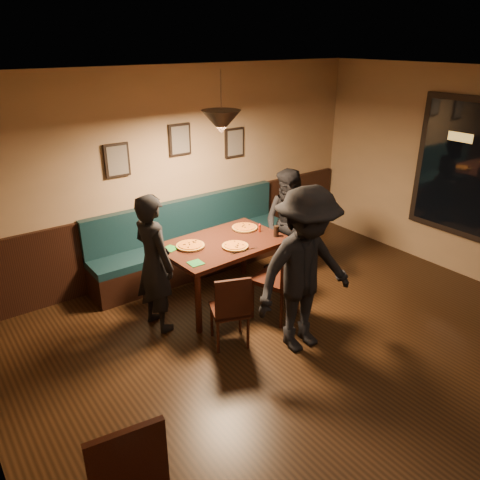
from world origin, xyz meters
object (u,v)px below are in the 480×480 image
(diner_right, at_px, (289,225))
(diner_left, at_px, (154,263))
(booth_bench, at_px, (194,239))
(dining_table, at_px, (224,271))
(chair_near_right, at_px, (276,277))
(soda_glass, at_px, (276,231))
(diner_front, at_px, (305,271))
(tabasco_bottle, at_px, (260,227))
(chair_near_left, at_px, (229,308))

(diner_right, bearing_deg, diner_left, -102.51)
(booth_bench, bearing_deg, diner_right, -42.98)
(diner_right, bearing_deg, booth_bench, -146.78)
(dining_table, bearing_deg, chair_near_right, -70.69)
(diner_left, xyz_separation_m, soda_glass, (1.59, -0.21, 0.07))
(diner_front, relative_size, tabasco_bottle, 15.36)
(dining_table, bearing_deg, chair_near_left, -123.90)
(chair_near_left, height_order, chair_near_right, chair_near_right)
(diner_front, bearing_deg, chair_near_left, 143.85)
(diner_front, relative_size, soda_glass, 12.78)
(dining_table, height_order, chair_near_right, chair_near_right)
(soda_glass, height_order, tabasco_bottle, soda_glass)
(diner_left, bearing_deg, diner_right, -95.53)
(chair_near_right, distance_m, diner_right, 1.09)
(booth_bench, distance_m, diner_right, 1.34)
(tabasco_bottle, bearing_deg, soda_glass, -73.94)
(chair_near_left, height_order, diner_right, diner_right)
(booth_bench, height_order, diner_left, diner_left)
(tabasco_bottle, bearing_deg, chair_near_right, -112.73)
(diner_front, bearing_deg, booth_bench, 94.06)
(diner_right, height_order, soda_glass, diner_right)
(chair_near_left, relative_size, diner_right, 0.57)
(chair_near_left, relative_size, diner_front, 0.48)
(diner_front, bearing_deg, tabasco_bottle, 75.30)
(dining_table, relative_size, diner_left, 0.93)
(booth_bench, bearing_deg, soda_glass, -66.00)
(soda_glass, bearing_deg, diner_left, 172.32)
(booth_bench, distance_m, diner_front, 2.25)
(diner_right, xyz_separation_m, diner_front, (-0.96, -1.32, 0.14))
(booth_bench, xyz_separation_m, chair_near_left, (-0.60, -1.71, -0.07))
(chair_near_left, distance_m, diner_left, 0.98)
(booth_bench, bearing_deg, diner_front, -89.91)
(chair_near_right, relative_size, diner_left, 0.65)
(booth_bench, bearing_deg, chair_near_right, -84.19)
(chair_near_right, height_order, tabasco_bottle, chair_near_right)
(diner_right, height_order, tabasco_bottle, diner_right)
(diner_left, height_order, diner_front, diner_front)
(chair_near_left, xyz_separation_m, diner_left, (-0.48, 0.77, 0.37))
(booth_bench, height_order, chair_near_right, chair_near_right)
(diner_left, xyz_separation_m, tabasco_bottle, (1.52, 0.03, 0.06))
(dining_table, height_order, chair_near_left, chair_near_left)
(diner_left, relative_size, tabasco_bottle, 13.66)
(chair_near_left, bearing_deg, tabasco_bottle, 58.91)
(booth_bench, distance_m, chair_near_left, 1.81)
(soda_glass, relative_size, tabasco_bottle, 1.20)
(booth_bench, xyz_separation_m, tabasco_bottle, (0.44, -0.91, 0.36))
(diner_front, distance_m, tabasco_bottle, 1.38)
(chair_near_left, distance_m, diner_front, 0.92)
(dining_table, bearing_deg, diner_right, -2.78)
(soda_glass, bearing_deg, diner_right, 30.12)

